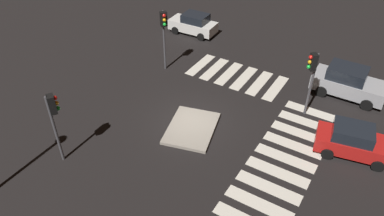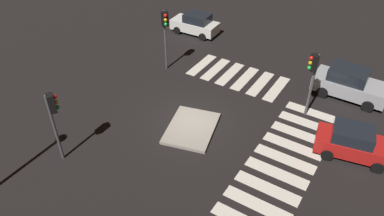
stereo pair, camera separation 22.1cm
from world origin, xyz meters
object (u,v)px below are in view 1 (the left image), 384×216
object	(u,v)px
traffic_island	(192,128)
car_white	(194,24)
traffic_light_east	(312,70)
car_red	(354,141)
traffic_light_north	(164,27)
traffic_light_west	(54,112)
car_silver	(348,82)

from	to	relation	value
traffic_island	car_white	world-z (taller)	car_white
traffic_island	traffic_light_east	size ratio (longest dim) A/B	0.98
car_red	traffic_light_north	world-z (taller)	traffic_light_north
traffic_island	traffic_light_west	world-z (taller)	traffic_light_west
car_white	traffic_light_east	bearing A→B (deg)	150.28
car_white	car_silver	bearing A→B (deg)	166.77
car_white	traffic_light_east	size ratio (longest dim) A/B	0.99
traffic_island	traffic_light_north	xyz separation A→B (m)	(4.62, 4.99, 3.18)
car_silver	car_red	size ratio (longest dim) A/B	1.09
traffic_light_east	traffic_light_west	world-z (taller)	traffic_light_east
car_red	traffic_light_north	distance (m)	13.46
car_red	traffic_light_west	world-z (taller)	traffic_light_west
car_silver	traffic_light_west	xyz separation A→B (m)	(-13.41, 10.91, 2.04)
traffic_light_north	traffic_light_west	size ratio (longest dim) A/B	1.09
car_red	car_white	bearing A→B (deg)	140.86
car_white	traffic_light_north	distance (m)	6.59
car_white	traffic_light_east	xyz separation A→B (m)	(-5.87, -11.22, 2.22)
car_silver	traffic_light_east	size ratio (longest dim) A/B	1.11
car_silver	traffic_light_east	xyz separation A→B (m)	(-3.33, 1.71, 2.11)
traffic_island	car_silver	xyz separation A→B (m)	(8.05, -6.58, 0.87)
traffic_island	car_silver	distance (m)	10.44
car_silver	car_white	xyz separation A→B (m)	(2.54, 12.93, -0.12)
traffic_island	car_silver	size ratio (longest dim) A/B	0.88
car_red	traffic_light_west	bearing A→B (deg)	-157.60
traffic_island	car_red	xyz separation A→B (m)	(2.73, -8.12, 0.75)
car_silver	traffic_light_north	bearing A→B (deg)	-163.42
traffic_light_east	car_silver	bearing A→B (deg)	-155.42
car_white	traffic_light_east	distance (m)	12.86
car_red	traffic_light_east	world-z (taller)	traffic_light_east
car_silver	traffic_light_east	world-z (taller)	traffic_light_east
car_silver	traffic_light_west	size ratio (longest dim) A/B	1.14
car_red	traffic_light_east	distance (m)	4.41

